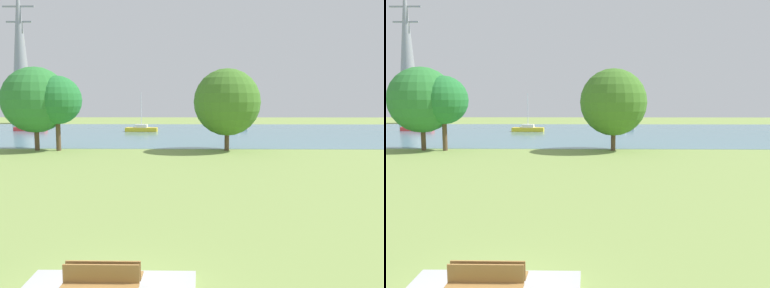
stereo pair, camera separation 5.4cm
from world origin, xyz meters
The scene contains 10 objects.
ground_plane centered at (0.00, 22.00, 0.00)m, with size 160.00×160.00×0.00m, color #7F994C.
bench_facing_water centered at (0.00, 0.27, 0.47)m, with size 1.80×0.48×0.89m.
water_surface centered at (0.00, 50.00, 0.01)m, with size 140.00×40.00×0.02m, color slate.
sailboat_red centered at (-24.01, 52.81, 0.46)m, with size 4.84×1.65×7.06m.
sailboat_gray centered at (7.99, 57.24, 0.47)m, with size 5.03×2.84×7.57m.
sailboat_yellow centered at (-6.51, 51.61, 0.45)m, with size 4.84×1.64×5.88m.
tree_west_near centered at (-13.24, 28.82, 4.80)m, with size 6.23×6.23×7.93m.
tree_east_near centered at (-11.10, 28.62, 4.78)m, with size 4.58×4.58×7.09m.
tree_east_far centered at (4.92, 29.02, 4.59)m, with size 6.33×6.33×7.76m.
electricity_pylon centered at (-34.13, 73.23, 14.68)m, with size 6.40×4.40×29.33m.
Camera 1 is at (2.29, -9.03, 4.81)m, focal length 37.51 mm.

